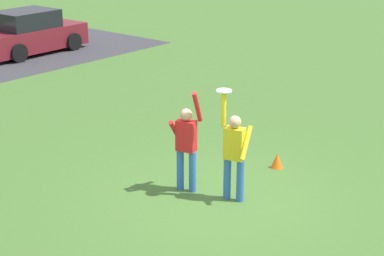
{
  "coord_description": "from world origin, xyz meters",
  "views": [
    {
      "loc": [
        -8.74,
        -6.64,
        5.22
      ],
      "look_at": [
        -0.01,
        0.59,
        1.25
      ],
      "focal_mm": 59.72,
      "sensor_mm": 36.0,
      "label": 1
    }
  ],
  "objects_px": {
    "person_catcher": "(234,151)",
    "person_defender": "(186,143)",
    "frisbee_disc": "(224,91)",
    "field_cone_orange": "(277,161)",
    "parked_car_maroon": "(29,33)"
  },
  "relations": [
    {
      "from": "person_catcher",
      "to": "field_cone_orange",
      "type": "xyz_separation_m",
      "value": [
        1.83,
        0.2,
        -0.82
      ]
    },
    {
      "from": "person_defender",
      "to": "field_cone_orange",
      "type": "distance_m",
      "value": 2.35
    },
    {
      "from": "person_catcher",
      "to": "parked_car_maroon",
      "type": "bearing_deg",
      "value": -36.14
    },
    {
      "from": "frisbee_disc",
      "to": "parked_car_maroon",
      "type": "xyz_separation_m",
      "value": [
        5.4,
        13.04,
        -1.37
      ]
    },
    {
      "from": "person_catcher",
      "to": "frisbee_disc",
      "type": "relative_size",
      "value": 7.32
    },
    {
      "from": "parked_car_maroon",
      "to": "field_cone_orange",
      "type": "height_order",
      "value": "parked_car_maroon"
    },
    {
      "from": "field_cone_orange",
      "to": "parked_car_maroon",
      "type": "bearing_deg",
      "value": 74.91
    },
    {
      "from": "person_catcher",
      "to": "parked_car_maroon",
      "type": "distance_m",
      "value": 14.3
    },
    {
      "from": "person_defender",
      "to": "field_cone_orange",
      "type": "height_order",
      "value": "person_defender"
    },
    {
      "from": "person_catcher",
      "to": "person_defender",
      "type": "relative_size",
      "value": 1.02
    },
    {
      "from": "frisbee_disc",
      "to": "person_defender",
      "type": "bearing_deg",
      "value": 104.17
    },
    {
      "from": "person_catcher",
      "to": "parked_car_maroon",
      "type": "xyz_separation_m",
      "value": [
        5.35,
        13.26,
        -0.25
      ]
    },
    {
      "from": "person_catcher",
      "to": "frisbee_disc",
      "type": "height_order",
      "value": "frisbee_disc"
    },
    {
      "from": "parked_car_maroon",
      "to": "person_catcher",
      "type": "bearing_deg",
      "value": -113.47
    },
    {
      "from": "field_cone_orange",
      "to": "frisbee_disc",
      "type": "bearing_deg",
      "value": 179.51
    }
  ]
}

